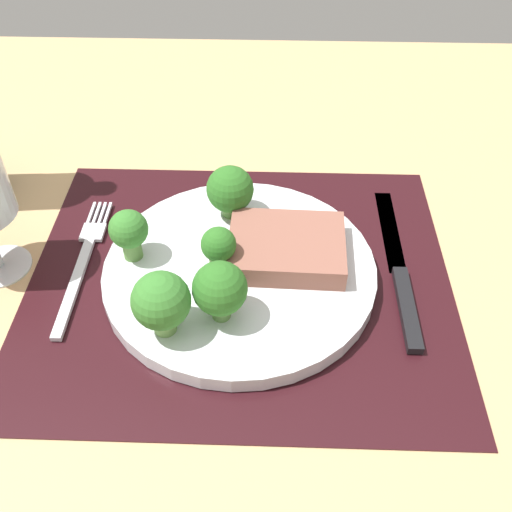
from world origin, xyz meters
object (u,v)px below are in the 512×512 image
at_px(plate, 240,271).
at_px(steak, 286,247).
at_px(fork, 83,261).
at_px(knife, 400,275).

bearing_deg(plate, steak, 18.09).
height_order(plate, steak, steak).
xyz_separation_m(fork, knife, (0.32, -0.01, 0.00)).
relative_size(steak, knife, 0.49).
xyz_separation_m(plate, steak, (0.05, 0.01, 0.02)).
bearing_deg(fork, knife, -1.83).
distance_m(fork, knife, 0.32).
xyz_separation_m(plate, knife, (0.16, 0.01, -0.00)).
relative_size(plate, knife, 1.15).
xyz_separation_m(steak, fork, (-0.20, -0.00, -0.02)).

